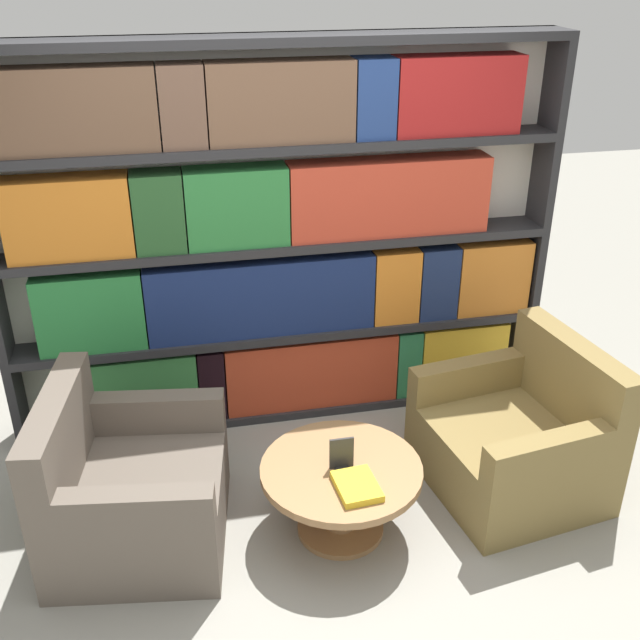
% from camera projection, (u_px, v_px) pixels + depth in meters
% --- Properties ---
extents(ground_plane, '(14.00, 14.00, 0.00)m').
position_uv_depth(ground_plane, '(333.00, 567.00, 3.60)').
color(ground_plane, gray).
extents(bookshelf, '(3.23, 0.30, 2.27)m').
position_uv_depth(bookshelf, '(279.00, 248.00, 4.35)').
color(bookshelf, silver).
rests_on(bookshelf, ground_plane).
extents(armchair_left, '(0.94, 1.00, 0.83)m').
position_uv_depth(armchair_left, '(130.00, 491.00, 3.68)').
color(armchair_left, brown).
rests_on(armchair_left, ground_plane).
extents(armchair_right, '(0.94, 1.00, 0.83)m').
position_uv_depth(armchair_right, '(518.00, 440.00, 4.05)').
color(armchair_right, olive).
rests_on(armchair_right, ground_plane).
extents(coffee_table, '(0.80, 0.80, 0.40)m').
position_uv_depth(coffee_table, '(341.00, 485.00, 3.71)').
color(coffee_table, olive).
rests_on(coffee_table, ground_plane).
extents(table_sign, '(0.12, 0.06, 0.17)m').
position_uv_depth(table_sign, '(341.00, 455.00, 3.62)').
color(table_sign, black).
rests_on(table_sign, coffee_table).
extents(stray_book, '(0.21, 0.26, 0.04)m').
position_uv_depth(stray_book, '(357.00, 486.00, 3.50)').
color(stray_book, gold).
rests_on(stray_book, coffee_table).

